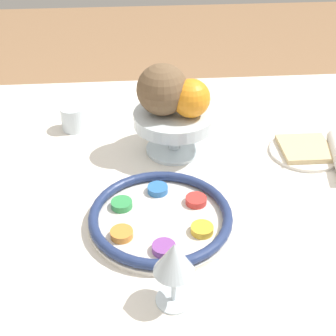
{
  "coord_description": "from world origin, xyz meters",
  "views": [
    {
      "loc": [
        -0.8,
        0.13,
        1.35
      ],
      "look_at": [
        0.03,
        0.07,
        0.78
      ],
      "focal_mm": 50.0,
      "sensor_mm": 36.0,
      "label": 1
    }
  ],
  "objects_px": {
    "fruit_stand": "(174,123)",
    "bread_plate": "(305,150)",
    "wine_glass": "(174,261)",
    "coconut": "(162,90)",
    "orange_fruit": "(191,98)",
    "cup_near": "(73,119)",
    "seder_plate": "(161,217)"
  },
  "relations": [
    {
      "from": "coconut",
      "to": "cup_near",
      "type": "xyz_separation_m",
      "value": [
        0.12,
        0.22,
        -0.13
      ]
    },
    {
      "from": "bread_plate",
      "to": "seder_plate",
      "type": "bearing_deg",
      "value": 121.59
    },
    {
      "from": "orange_fruit",
      "to": "coconut",
      "type": "relative_size",
      "value": 0.75
    },
    {
      "from": "orange_fruit",
      "to": "cup_near",
      "type": "relative_size",
      "value": 1.41
    },
    {
      "from": "orange_fruit",
      "to": "coconut",
      "type": "xyz_separation_m",
      "value": [
        0.02,
        0.06,
        0.01
      ]
    },
    {
      "from": "orange_fruit",
      "to": "bread_plate",
      "type": "xyz_separation_m",
      "value": [
        -0.02,
        -0.28,
        -0.14
      ]
    },
    {
      "from": "coconut",
      "to": "cup_near",
      "type": "height_order",
      "value": "coconut"
    },
    {
      "from": "bread_plate",
      "to": "cup_near",
      "type": "relative_size",
      "value": 2.71
    },
    {
      "from": "seder_plate",
      "to": "wine_glass",
      "type": "relative_size",
      "value": 2.22
    },
    {
      "from": "seder_plate",
      "to": "wine_glass",
      "type": "height_order",
      "value": "wine_glass"
    },
    {
      "from": "seder_plate",
      "to": "wine_glass",
      "type": "xyz_separation_m",
      "value": [
        -0.19,
        -0.01,
        0.08
      ]
    },
    {
      "from": "seder_plate",
      "to": "cup_near",
      "type": "xyz_separation_m",
      "value": [
        0.39,
        0.2,
        0.02
      ]
    },
    {
      "from": "bread_plate",
      "to": "cup_near",
      "type": "height_order",
      "value": "cup_near"
    },
    {
      "from": "cup_near",
      "to": "wine_glass",
      "type": "bearing_deg",
      "value": -160.13
    },
    {
      "from": "fruit_stand",
      "to": "orange_fruit",
      "type": "bearing_deg",
      "value": -115.44
    },
    {
      "from": "fruit_stand",
      "to": "orange_fruit",
      "type": "xyz_separation_m",
      "value": [
        -0.02,
        -0.04,
        0.07
      ]
    },
    {
      "from": "wine_glass",
      "to": "coconut",
      "type": "distance_m",
      "value": 0.46
    },
    {
      "from": "fruit_stand",
      "to": "wine_glass",
      "type": "bearing_deg",
      "value": 174.67
    },
    {
      "from": "seder_plate",
      "to": "bread_plate",
      "type": "distance_m",
      "value": 0.43
    },
    {
      "from": "wine_glass",
      "to": "cup_near",
      "type": "distance_m",
      "value": 0.62
    },
    {
      "from": "coconut",
      "to": "cup_near",
      "type": "bearing_deg",
      "value": 61.25
    },
    {
      "from": "fruit_stand",
      "to": "orange_fruit",
      "type": "height_order",
      "value": "orange_fruit"
    },
    {
      "from": "seder_plate",
      "to": "orange_fruit",
      "type": "bearing_deg",
      "value": -19.38
    },
    {
      "from": "orange_fruit",
      "to": "bread_plate",
      "type": "relative_size",
      "value": 0.52
    },
    {
      "from": "seder_plate",
      "to": "coconut",
      "type": "relative_size",
      "value": 2.4
    },
    {
      "from": "orange_fruit",
      "to": "coconut",
      "type": "bearing_deg",
      "value": 73.37
    },
    {
      "from": "fruit_stand",
      "to": "coconut",
      "type": "distance_m",
      "value": 0.09
    },
    {
      "from": "wine_glass",
      "to": "bread_plate",
      "type": "relative_size",
      "value": 0.75
    },
    {
      "from": "fruit_stand",
      "to": "bread_plate",
      "type": "xyz_separation_m",
      "value": [
        -0.04,
        -0.31,
        -0.07
      ]
    },
    {
      "from": "orange_fruit",
      "to": "bread_plate",
      "type": "height_order",
      "value": "orange_fruit"
    },
    {
      "from": "wine_glass",
      "to": "bread_plate",
      "type": "bearing_deg",
      "value": -40.57
    },
    {
      "from": "wine_glass",
      "to": "cup_near",
      "type": "height_order",
      "value": "wine_glass"
    }
  ]
}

